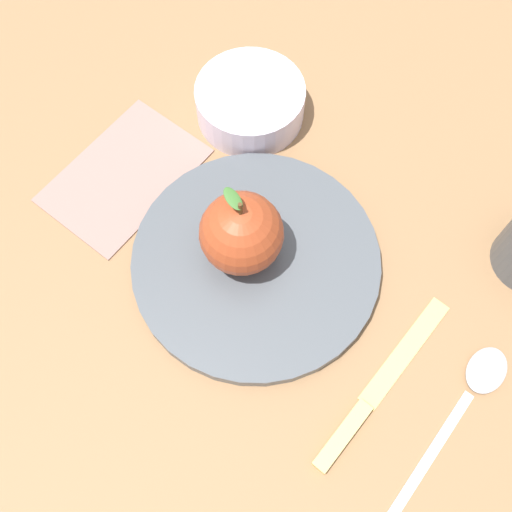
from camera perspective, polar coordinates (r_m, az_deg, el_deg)
name	(u,v)px	position (r m, az deg, el deg)	size (l,w,h in m)	color
ground_plane	(278,281)	(0.59, 2.14, -2.41)	(2.40, 2.40, 0.00)	olive
dinner_plate	(256,261)	(0.59, 0.00, -0.46)	(0.24, 0.24, 0.01)	#4C5156
apple	(241,233)	(0.55, -1.40, 2.18)	(0.08, 0.08, 0.09)	#9E3D1E
side_bowl	(250,100)	(0.67, -0.57, 14.75)	(0.12, 0.12, 0.04)	silver
knife	(372,397)	(0.56, 11.04, -13.11)	(0.06, 0.20, 0.01)	#D8B766
spoon	(474,390)	(0.58, 20.18, -11.96)	(0.07, 0.19, 0.01)	silver
linen_napkin	(124,175)	(0.65, -12.52, 7.64)	(0.11, 0.17, 0.00)	gray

